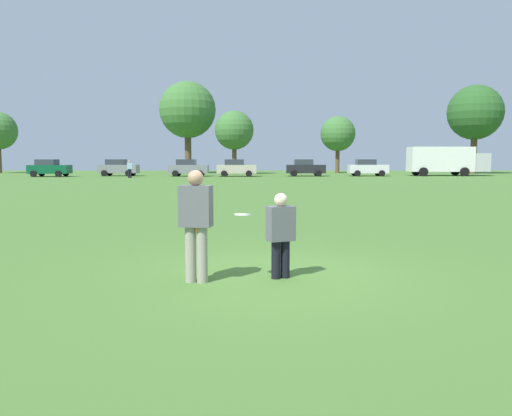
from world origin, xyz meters
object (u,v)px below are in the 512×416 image
object	(u,v)px
parked_car_mid_left	(118,168)
parked_car_center	(188,168)
frisbee	(243,215)
traffic_cone	(193,223)
player_defender	(281,231)
bystander_sideline_watcher	(130,168)
parked_car_near_right	(305,168)
box_truck	(446,160)
parked_car_near_left	(49,168)
parked_car_mid_right	(236,168)
player_thrower	(196,219)
parked_car_far_right	(367,168)

from	to	relation	value
parked_car_mid_left	parked_car_center	size ratio (longest dim) A/B	1.00
frisbee	parked_car_mid_left	world-z (taller)	parked_car_mid_left
frisbee	traffic_cone	xyz separation A→B (m)	(-1.45, 5.67, -0.86)
player_defender	bystander_sideline_watcher	world-z (taller)	bystander_sideline_watcher
player_defender	parked_car_near_right	distance (m)	47.82
box_truck	frisbee	bearing A→B (deg)	-114.00
parked_car_mid_left	parked_car_near_left	bearing A→B (deg)	-164.20
player_defender	parked_car_mid_left	bearing A→B (deg)	107.38
parked_car_mid_right	player_thrower	bearing A→B (deg)	-89.13
player_thrower	box_truck	size ratio (longest dim) A/B	0.21
bystander_sideline_watcher	parked_car_near_right	bearing A→B (deg)	15.64
player_defender	parked_car_far_right	distance (m)	49.06
frisbee	traffic_cone	bearing A→B (deg)	104.39
player_defender	bystander_sideline_watcher	distance (m)	44.32
parked_car_center	parked_car_near_left	bearing A→B (deg)	-176.04
parked_car_center	parked_car_near_right	xyz separation A→B (m)	(12.65, 0.28, 0.00)
parked_car_mid_left	parked_car_far_right	distance (m)	27.21
player_thrower	parked_car_near_right	size ratio (longest dim) A/B	0.43
box_truck	bystander_sideline_watcher	xyz separation A→B (m)	(-33.43, -5.72, -0.77)
player_thrower	parked_car_far_right	size ratio (longest dim) A/B	0.43
player_thrower	player_defender	world-z (taller)	player_thrower
parked_car_mid_left	box_truck	size ratio (longest dim) A/B	0.50
parked_car_near_left	parked_car_far_right	world-z (taller)	same
player_defender	traffic_cone	xyz separation A→B (m)	(-2.08, 5.49, -0.56)
parked_car_near_left	parked_car_center	size ratio (longest dim) A/B	1.00
traffic_cone	parked_car_near_right	distance (m)	42.69
player_defender	parked_car_near_left	xyz separation A→B (m)	(-21.85, 46.23, 0.13)
player_defender	parked_car_mid_right	xyz separation A→B (m)	(-2.09, 46.66, 0.13)
player_defender	parked_car_near_right	bearing A→B (deg)	83.57
player_thrower	bystander_sideline_watcher	distance (m)	44.21
player_defender	parked_car_near_right	world-z (taller)	parked_car_near_right
parked_car_near_left	bystander_sideline_watcher	size ratio (longest dim) A/B	2.45
player_defender	parked_car_mid_right	size ratio (longest dim) A/B	0.34
player_defender	traffic_cone	distance (m)	5.90
player_defender	parked_car_mid_right	distance (m)	46.71
parked_car_center	parked_car_near_right	bearing A→B (deg)	1.27
parked_car_far_right	player_defender	bearing A→B (deg)	-104.32
parked_car_far_right	parked_car_mid_left	bearing A→B (deg)	178.70
parked_car_center	bystander_sideline_watcher	xyz separation A→B (m)	(-5.20, -4.72, 0.05)
traffic_cone	bystander_sideline_watcher	world-z (taller)	bystander_sideline_watcher
parked_car_near_left	traffic_cone	bearing A→B (deg)	-64.12
parked_car_mid_left	box_truck	world-z (taller)	box_truck
parked_car_mid_left	parked_car_mid_right	size ratio (longest dim) A/B	1.00
traffic_cone	parked_car_mid_right	world-z (taller)	parked_car_mid_right
frisbee	box_truck	distance (m)	53.01
player_thrower	traffic_cone	xyz separation A→B (m)	(-0.71, 5.76, -0.79)
player_thrower	player_defender	bearing A→B (deg)	11.02
box_truck	bystander_sideline_watcher	size ratio (longest dim) A/B	4.94
parked_car_near_right	parked_car_mid_right	bearing A→B (deg)	-173.38
parked_car_near_left	box_truck	world-z (taller)	box_truck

